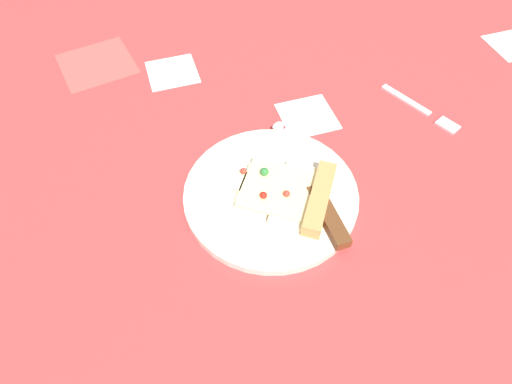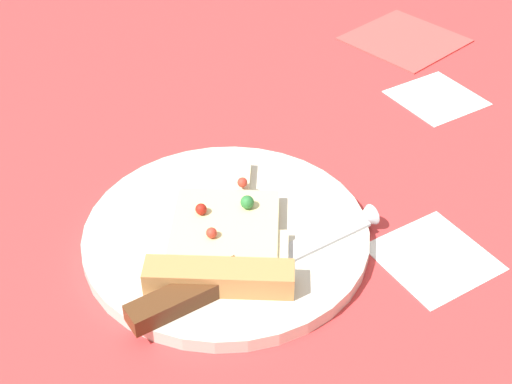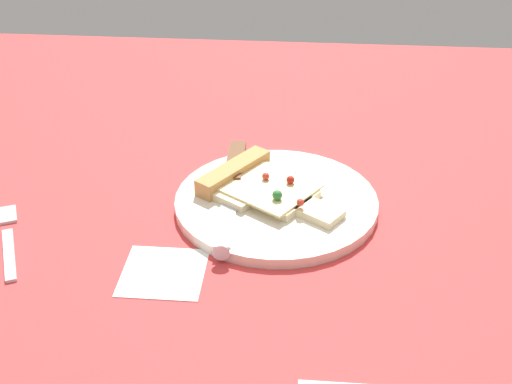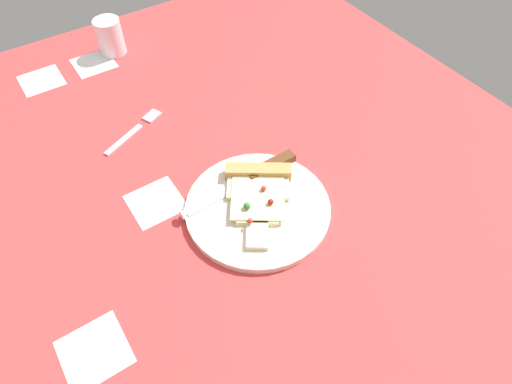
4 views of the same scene
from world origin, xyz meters
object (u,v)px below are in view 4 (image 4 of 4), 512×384
Objects in this scene: drinking_glass at (110,37)px; fork at (136,129)px; knife at (251,177)px; pizza_slice at (258,191)px; plate at (258,208)px.

drinking_glass is 0.57× the size of fork.
knife is 2.87× the size of drinking_glass.
pizza_slice is 30.85cm from fork.
plate is at bearing 156.93° from knife.
pizza_slice reaches higher than fork.
plate is 1.72× the size of fork.
knife is at bearing -174.78° from drinking_glass.
fork is at bearing 166.65° from drinking_glass.
pizza_slice is at bearing -175.92° from drinking_glass.
plate is 3.03× the size of drinking_glass.
knife is (3.62, -0.82, -0.18)cm from pizza_slice.
fork is at bearing -35.00° from pizza_slice.
plate is at bearing -177.45° from drinking_glass.
pizza_slice is 2.24× the size of drinking_glass.
plate is 2.97cm from pizza_slice.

